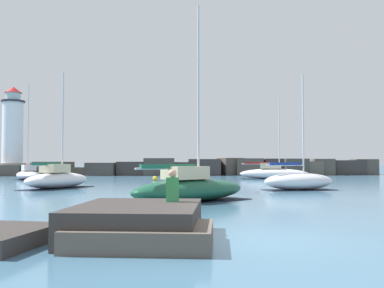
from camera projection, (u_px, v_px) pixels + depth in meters
ground_plane at (262, 239)px, 11.04m from camera, size 600.00×600.00×0.00m
open_sea_beyond at (172, 169)px, 124.01m from camera, size 400.00×116.00×0.01m
breakwater_jetty at (206, 168)px, 64.49m from camera, size 58.50×6.99×2.60m
lighthouse at (13, 137)px, 62.67m from camera, size 3.94×3.94×13.08m
foreground_rocks at (186, 226)px, 10.67m from camera, size 17.92×4.82×1.22m
sailboat_moored_0 at (190, 188)px, 21.40m from camera, size 7.05×6.35×10.14m
sailboat_moored_1 at (58, 179)px, 32.34m from camera, size 5.01×7.06×8.94m
sailboat_moored_2 at (299, 181)px, 30.41m from camera, size 5.52×3.00×8.38m
sailboat_moored_3 at (274, 173)px, 49.49m from camera, size 8.13×3.67×9.29m
sailboat_moored_4 at (28, 174)px, 47.20m from camera, size 4.84×6.38×10.75m
mooring_buoy_orange_near at (155, 178)px, 45.11m from camera, size 0.51×0.51×0.71m
mooring_buoy_far_side at (191, 181)px, 39.03m from camera, size 0.50×0.50×0.70m
person_on_rocks at (172, 197)px, 12.02m from camera, size 0.36×0.24×1.80m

